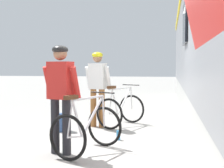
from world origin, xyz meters
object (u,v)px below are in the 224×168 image
object	(u,v)px
cyclist_near_in_red	(61,89)
water_bottle_near_the_bikes	(118,135)
cyclist_far_in_white	(98,82)
backpack_on_platform	(64,122)
bicycle_near_silver	(87,129)
bicycle_far_white	(121,109)

from	to	relation	value
cyclist_near_in_red	water_bottle_near_the_bikes	size ratio (longest dim) A/B	9.64
cyclist_far_in_white	backpack_on_platform	distance (m)	1.23
bicycle_near_silver	water_bottle_near_the_bikes	xyz separation A→B (m)	(0.36, 0.98, -0.31)
cyclist_far_in_white	bicycle_near_silver	distance (m)	2.31
cyclist_near_in_red	bicycle_near_silver	size ratio (longest dim) A/B	1.41
cyclist_far_in_white	bicycle_far_white	bearing A→B (deg)	21.64
cyclist_far_in_white	backpack_on_platform	bearing A→B (deg)	-132.66
backpack_on_platform	bicycle_near_silver	bearing A→B (deg)	-77.75
cyclist_far_in_white	backpack_on_platform	world-z (taller)	cyclist_far_in_white
cyclist_near_in_red	bicycle_far_white	xyz separation A→B (m)	(0.59, 2.53, -0.65)
cyclist_far_in_white	bicycle_near_silver	bearing A→B (deg)	-81.09
bicycle_far_white	water_bottle_near_the_bikes	size ratio (longest dim) A/B	6.90
bicycle_near_silver	backpack_on_platform	xyz separation A→B (m)	(-0.95, 1.54, -0.20)
backpack_on_platform	water_bottle_near_the_bikes	world-z (taller)	backpack_on_platform
cyclist_far_in_white	backpack_on_platform	size ratio (longest dim) A/B	4.40
cyclist_far_in_white	water_bottle_near_the_bikes	distance (m)	1.70
cyclist_far_in_white	water_bottle_near_the_bikes	bearing A→B (deg)	-59.98
cyclist_near_in_red	bicycle_far_white	size ratio (longest dim) A/B	1.40
backpack_on_platform	cyclist_near_in_red	bearing A→B (deg)	-91.37
backpack_on_platform	bicycle_far_white	bearing A→B (deg)	18.09
water_bottle_near_the_bikes	bicycle_near_silver	bearing A→B (deg)	-109.86
water_bottle_near_the_bikes	cyclist_far_in_white	bearing A→B (deg)	120.02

